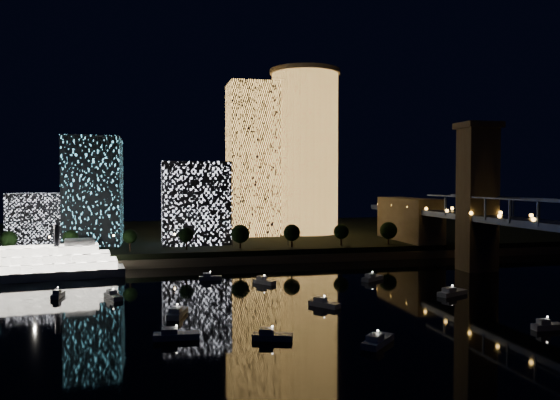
% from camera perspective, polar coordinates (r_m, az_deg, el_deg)
% --- Properties ---
extents(ground, '(520.00, 520.00, 0.00)m').
position_cam_1_polar(ground, '(125.20, 6.98, -12.03)').
color(ground, black).
rests_on(ground, ground).
extents(far_bank, '(420.00, 160.00, 5.00)m').
position_cam_1_polar(far_bank, '(278.57, -4.46, -3.74)').
color(far_bank, black).
rests_on(far_bank, ground).
extents(seawall, '(420.00, 6.00, 3.00)m').
position_cam_1_polar(seawall, '(202.49, -1.09, -6.18)').
color(seawall, '#6B5E4C').
rests_on(seawall, ground).
extents(tower_cylindrical, '(34.00, 34.00, 78.75)m').
position_cam_1_polar(tower_cylindrical, '(265.52, 2.61, 5.06)').
color(tower_cylindrical, '#F9B04F').
rests_on(tower_cylindrical, far_bank).
extents(tower_rectangular, '(22.22, 22.22, 70.69)m').
position_cam_1_polar(tower_rectangular, '(256.17, -2.92, 4.24)').
color(tower_rectangular, '#F9B04F').
rests_on(tower_rectangular, far_bank).
extents(midrise_blocks, '(117.77, 44.48, 42.74)m').
position_cam_1_polar(midrise_blocks, '(234.17, -19.73, -0.07)').
color(midrise_blocks, white).
rests_on(midrise_blocks, far_bank).
extents(riverboat, '(58.47, 18.32, 17.33)m').
position_cam_1_polar(riverboat, '(186.08, -25.11, -6.18)').
color(riverboat, silver).
rests_on(riverboat, ground).
extents(motorboats, '(107.73, 78.82, 2.78)m').
position_cam_1_polar(motorboats, '(133.44, 0.27, -10.77)').
color(motorboats, silver).
rests_on(motorboats, ground).
extents(esplanade_trees, '(166.70, 6.98, 8.99)m').
position_cam_1_polar(esplanade_trees, '(203.89, -7.66, -3.60)').
color(esplanade_trees, black).
rests_on(esplanade_trees, far_bank).
extents(street_lamps, '(132.70, 0.70, 5.65)m').
position_cam_1_polar(street_lamps, '(209.22, -10.95, -3.88)').
color(street_lamps, black).
rests_on(street_lamps, far_bank).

